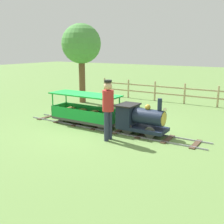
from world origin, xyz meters
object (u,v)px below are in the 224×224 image
Objects in this scene: passenger_car at (85,112)px; oak_tree_near at (81,45)px; conductor_person at (108,105)px; locomotive at (139,118)px.

oak_tree_near is (-2.96, -2.42, 2.12)m from passenger_car.
conductor_person is at bearing 58.94° from passenger_car.
oak_tree_near is (-2.96, -4.35, 2.06)m from locomotive.
conductor_person is (0.86, 1.43, 0.53)m from passenger_car.
locomotive is 0.61× the size of passenger_car.
conductor_person is 5.65m from oak_tree_near.
locomotive is 0.42× the size of oak_tree_near.
passenger_car is (0.00, -1.93, -0.06)m from locomotive.
passenger_car is 0.68× the size of oak_tree_near.
passenger_car is at bearing -121.06° from conductor_person.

